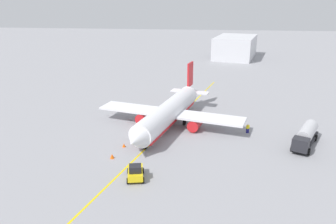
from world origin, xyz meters
The scene contains 9 objects.
ground_plane centered at (0.00, 0.00, 0.00)m, with size 400.00×400.00×0.00m, color #939399.
airplane centered at (-0.45, 0.11, 2.77)m, with size 31.93×28.46×9.90m.
fuel_tanker centered at (5.34, 23.50, 1.72)m, with size 10.23×6.59×3.15m.
pushback_tug centered at (19.27, -2.10, 1.01)m, with size 3.93×2.95×2.20m.
refueling_worker centered at (1.10, 14.63, 0.82)m, with size 0.61×0.63×1.71m.
safety_cone_nose centered at (9.64, -6.12, 0.31)m, with size 0.56×0.56×0.62m, color #F2590F.
safety_cone_wingtip centered at (13.82, -6.91, 0.37)m, with size 0.67×0.67×0.74m, color #F2590F.
distant_hangar centered at (-79.04, 17.79, 4.23)m, with size 26.18×19.46×8.46m.
taxi_line_marking centered at (0.00, 0.00, 0.01)m, with size 74.99×0.30×0.01m, color yellow.
Camera 1 is at (57.77, 6.95, 23.22)m, focal length 35.38 mm.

